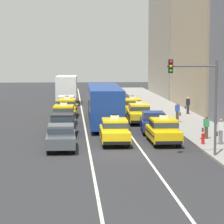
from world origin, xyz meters
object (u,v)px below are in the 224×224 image
at_px(pedestrian_near_crosswalk, 206,127).
at_px(taxi_left_fourth, 67,107).
at_px(sedan_left_nearest, 61,136).
at_px(pedestrian_mid_block, 188,105).
at_px(pedestrian_trailing, 178,112).
at_px(sedan_left_fifth, 67,103).
at_px(box_truck_left_sixth, 67,89).
at_px(sedan_right_second, 153,121).
at_px(sedan_left_second, 63,124).
at_px(taxi_right_fourth, 132,107).
at_px(taxi_left_third, 64,115).
at_px(fire_hydrant, 203,138).
at_px(taxi_right_third, 139,113).
at_px(pedestrian_by_storefront, 221,132).
at_px(traffic_light_pole, 199,91).
at_px(taxi_right_nearest, 163,130).
at_px(taxi_center_nearest, 115,131).
at_px(bus_center_second, 105,104).
at_px(taxi_center_third, 101,105).

bearing_deg(pedestrian_near_crosswalk, taxi_left_fourth, 122.26).
relative_size(sedan_left_nearest, pedestrian_near_crosswalk, 2.76).
relative_size(pedestrian_mid_block, pedestrian_trailing, 0.98).
bearing_deg(sedan_left_fifth, box_truck_left_sixth, 90.21).
relative_size(taxi_left_fourth, sedan_right_second, 1.06).
distance_m(sedan_left_second, taxi_right_fourth, 13.37).
bearing_deg(box_truck_left_sixth, taxi_left_fourth, -89.53).
bearing_deg(taxi_left_fourth, pedestrian_trailing, -33.06).
bearing_deg(sedan_left_nearest, sedan_left_fifth, 89.61).
xyz_separation_m(taxi_left_third, fire_hydrant, (8.99, -11.01, -0.33)).
bearing_deg(taxi_right_third, pedestrian_mid_block, 46.68).
bearing_deg(pedestrian_by_storefront, taxi_left_third, 132.11).
xyz_separation_m(sedan_left_nearest, traffic_light_pole, (7.80, -3.27, 2.97)).
distance_m(taxi_right_nearest, pedestrian_mid_block, 17.00).
height_order(sedan_left_second, taxi_left_fourth, taxi_left_fourth).
bearing_deg(sedan_right_second, pedestrian_by_storefront, -62.44).
xyz_separation_m(sedan_right_second, pedestrian_trailing, (2.79, 4.92, 0.14)).
bearing_deg(pedestrian_mid_block, pedestrian_trailing, -109.25).
xyz_separation_m(taxi_center_nearest, taxi_right_third, (2.87, 10.46, 0.00)).
xyz_separation_m(taxi_center_nearest, taxi_right_fourth, (2.89, 15.79, 0.00)).
distance_m(pedestrian_mid_block, pedestrian_by_storefront, 17.70).
xyz_separation_m(taxi_left_third, sedan_right_second, (6.70, -4.68, -0.03)).
distance_m(sedan_left_second, taxi_left_third, 5.66).
relative_size(sedan_left_fifth, pedestrian_near_crosswalk, 2.80).
distance_m(taxi_left_fourth, bus_center_second, 7.56).
bearing_deg(taxi_center_third, taxi_right_nearest, -79.76).
relative_size(sedan_left_fifth, box_truck_left_sixth, 0.62).
xyz_separation_m(box_truck_left_sixth, pedestrian_mid_block, (11.56, -13.11, -0.81)).
xyz_separation_m(taxi_left_fourth, taxi_center_nearest, (3.21, -15.93, 0.00)).
bearing_deg(taxi_right_third, taxi_center_nearest, -105.33).
bearing_deg(taxi_right_fourth, traffic_light_pole, -86.00).
bearing_deg(taxi_center_third, pedestrian_mid_block, -9.59).
xyz_separation_m(pedestrian_mid_block, pedestrian_trailing, (-2.18, -6.25, 0.02)).
xyz_separation_m(sedan_left_second, fire_hydrant, (8.98, -5.35, -0.30)).
bearing_deg(pedestrian_mid_block, taxi_left_third, -150.94).
xyz_separation_m(taxi_left_fourth, box_truck_left_sixth, (-0.11, 13.33, 0.90)).
bearing_deg(pedestrian_mid_block, taxi_right_third, -133.32).
distance_m(taxi_right_third, pedestrian_trailing, 3.23).
height_order(sedan_left_nearest, taxi_center_third, taxi_center_third).
height_order(taxi_left_fourth, pedestrian_by_storefront, taxi_left_fourth).
height_order(pedestrian_trailing, traffic_light_pole, traffic_light_pole).
bearing_deg(box_truck_left_sixth, taxi_center_nearest, -83.52).
height_order(taxi_center_third, taxi_right_nearest, same).
height_order(sedan_left_fifth, pedestrian_trailing, pedestrian_trailing).
height_order(taxi_right_fourth, pedestrian_mid_block, taxi_right_fourth).
distance_m(sedan_left_nearest, pedestrian_mid_block, 21.54).
xyz_separation_m(taxi_left_third, traffic_light_pole, (7.79, -14.88, 2.94)).
bearing_deg(bus_center_second, pedestrian_trailing, 7.44).
relative_size(sedan_left_second, sedan_right_second, 1.00).
xyz_separation_m(sedan_left_second, box_truck_left_sixth, (0.11, 25.25, 0.93)).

